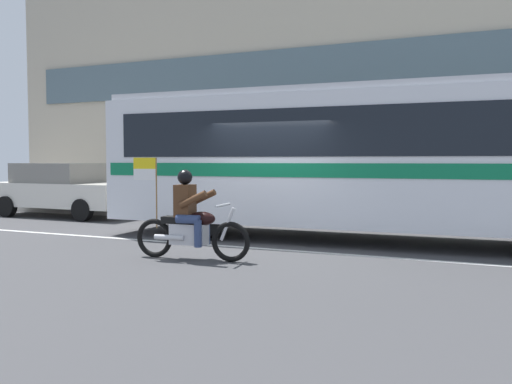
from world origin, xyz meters
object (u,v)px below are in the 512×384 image
at_px(fire_hydrant, 430,207).
at_px(parked_sedan_curbside, 62,189).
at_px(transit_bus, 390,153).
at_px(motorcycle_with_rider, 190,221).

bearing_deg(fire_hydrant, parked_sedan_curbside, -170.43).
xyz_separation_m(transit_bus, fire_hydrant, (0.47, 3.19, -1.37)).
relative_size(transit_bus, fire_hydrant, 16.63).
distance_m(transit_bus, parked_sedan_curbside, 10.35).
distance_m(transit_bus, fire_hydrant, 3.50).
relative_size(transit_bus, motorcycle_with_rider, 5.70).
xyz_separation_m(parked_sedan_curbside, fire_hydrant, (10.67, 1.80, -0.33)).
bearing_deg(transit_bus, parked_sedan_curbside, 172.25).
bearing_deg(parked_sedan_curbside, motorcycle_with_rider, -32.74).
height_order(motorcycle_with_rider, fire_hydrant, motorcycle_with_rider).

